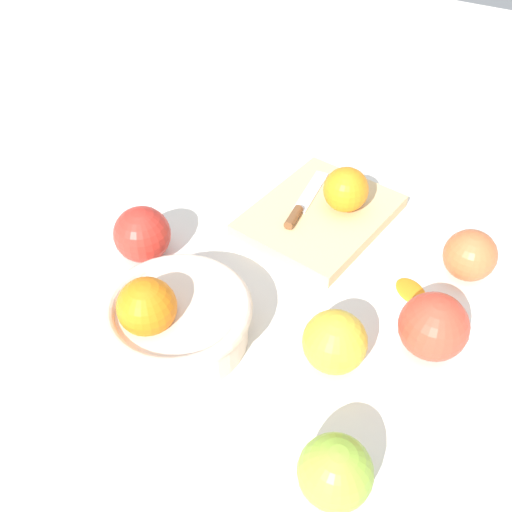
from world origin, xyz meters
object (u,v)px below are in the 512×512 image
(apple_front_left, at_px, (335,472))
(knife, at_px, (301,206))
(apple_front_left_2, at_px, (335,342))
(orange_on_board, at_px, (346,190))
(apple_front_right, at_px, (470,255))
(apple_back_left, at_px, (142,234))
(bowl, at_px, (174,317))
(cutting_board, at_px, (320,216))
(apple_front_center, at_px, (434,327))

(apple_front_left, bearing_deg, knife, 30.63)
(apple_front_left_2, bearing_deg, apple_front_left, -155.87)
(apple_front_left_2, bearing_deg, orange_on_board, 20.85)
(knife, relative_size, apple_front_left, 2.10)
(apple_front_right, bearing_deg, orange_on_board, 81.36)
(orange_on_board, xyz_separation_m, apple_front_left, (-0.40, -0.16, -0.02))
(knife, relative_size, apple_back_left, 1.95)
(bowl, xyz_separation_m, apple_front_left_2, (0.06, -0.18, -0.00))
(cutting_board, height_order, orange_on_board, orange_on_board)
(apple_front_left, xyz_separation_m, apple_front_right, (0.37, -0.03, -0.00))
(apple_front_center, bearing_deg, cutting_board, 54.16)
(apple_back_left, xyz_separation_m, apple_front_left_2, (-0.04, -0.31, -0.00))
(bowl, xyz_separation_m, apple_front_left, (-0.08, -0.25, -0.00))
(orange_on_board, distance_m, knife, 0.07)
(bowl, xyz_separation_m, apple_front_right, (0.29, -0.28, -0.00))
(cutting_board, xyz_separation_m, apple_front_center, (-0.16, -0.22, 0.03))
(apple_front_left_2, relative_size, apple_front_center, 0.92)
(cutting_board, relative_size, apple_front_right, 3.22)
(cutting_board, bearing_deg, apple_back_left, 136.56)
(knife, relative_size, apple_front_center, 1.88)
(bowl, height_order, cutting_board, bowl)
(cutting_board, xyz_separation_m, apple_back_left, (-0.20, 0.19, 0.03))
(apple_back_left, height_order, apple_front_left_2, apple_back_left)
(orange_on_board, relative_size, apple_front_left_2, 0.89)
(bowl, height_order, orange_on_board, bowl)
(knife, distance_m, apple_back_left, 0.24)
(apple_back_left, distance_m, apple_front_left_2, 0.31)
(apple_back_left, relative_size, apple_front_right, 1.12)
(cutting_board, relative_size, apple_front_left, 3.09)
(bowl, distance_m, apple_front_right, 0.41)
(apple_front_left, bearing_deg, apple_front_center, -7.38)
(apple_front_right, bearing_deg, apple_front_center, 177.97)
(cutting_board, relative_size, apple_front_left_2, 3.00)
(knife, bearing_deg, apple_front_right, -89.24)
(orange_on_board, relative_size, apple_back_left, 0.85)
(cutting_board, bearing_deg, apple_front_left, -153.29)
(apple_front_left, height_order, apple_front_center, apple_front_center)
(cutting_board, bearing_deg, apple_front_center, -125.84)
(apple_front_left, bearing_deg, bowl, 71.80)
(knife, height_order, apple_front_center, apple_front_center)
(bowl, relative_size, cutting_board, 0.80)
(apple_front_left, distance_m, apple_front_right, 0.37)
(knife, bearing_deg, apple_front_center, -121.03)
(apple_front_left, relative_size, apple_back_left, 0.93)
(cutting_board, bearing_deg, knife, 108.88)
(apple_front_right, height_order, apple_front_left_2, apple_front_left_2)
(apple_front_right, bearing_deg, knife, 90.76)
(apple_front_left_2, bearing_deg, bowl, 108.60)
(apple_front_center, bearing_deg, orange_on_board, 46.45)
(orange_on_board, height_order, apple_back_left, orange_on_board)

